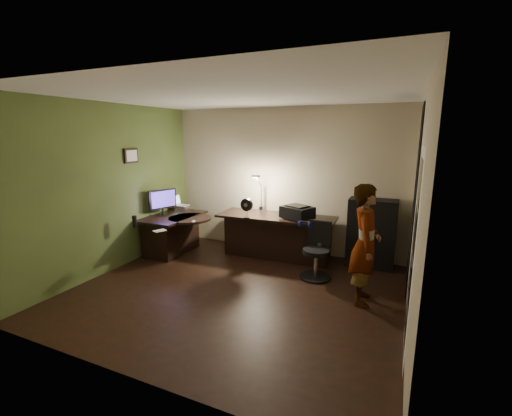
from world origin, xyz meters
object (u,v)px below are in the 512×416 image
at_px(person, 365,244).
at_px(monitor, 162,206).
at_px(desk_left, 174,234).
at_px(cabinet, 371,233).
at_px(office_chair, 316,251).
at_px(desk_right, 276,237).

bearing_deg(person, monitor, 76.08).
relative_size(desk_left, monitor, 2.24).
height_order(monitor, person, person).
xyz_separation_m(cabinet, monitor, (-3.66, -0.86, 0.31)).
distance_m(cabinet, monitor, 3.77).
xyz_separation_m(monitor, person, (3.70, -0.51, -0.09)).
bearing_deg(desk_left, monitor, -159.98).
height_order(office_chair, person, person).
bearing_deg(cabinet, office_chair, -129.87).
bearing_deg(person, desk_left, 74.66).
bearing_deg(monitor, office_chair, 18.88).
distance_m(desk_right, monitor, 2.19).
relative_size(desk_right, monitor, 3.75).
bearing_deg(desk_left, cabinet, 12.50).
bearing_deg(cabinet, person, -88.47).
xyz_separation_m(desk_left, desk_right, (1.87, 0.52, 0.03)).
relative_size(desk_right, cabinet, 1.81).
xyz_separation_m(cabinet, office_chair, (-0.72, -0.87, -0.14)).
xyz_separation_m(desk_right, office_chair, (0.89, -0.60, 0.05)).
distance_m(desk_left, cabinet, 3.58).
bearing_deg(desk_right, office_chair, -35.82).
xyz_separation_m(desk_left, cabinet, (3.48, 0.79, 0.22)).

